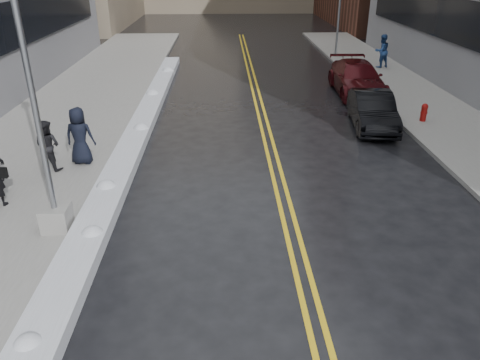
{
  "coord_description": "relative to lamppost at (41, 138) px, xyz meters",
  "views": [
    {
      "loc": [
        0.83,
        -8.08,
        6.22
      ],
      "look_at": [
        1.21,
        2.22,
        1.3
      ],
      "focal_mm": 35.0,
      "sensor_mm": 36.0,
      "label": 1
    }
  ],
  "objects": [
    {
      "name": "ground",
      "position": [
        3.3,
        -2.0,
        -2.53
      ],
      "size": [
        160.0,
        160.0,
        0.0
      ],
      "primitive_type": "plane",
      "color": "black",
      "rests_on": "ground"
    },
    {
      "name": "sidewalk_west",
      "position": [
        -2.45,
        8.0,
        -2.46
      ],
      "size": [
        5.5,
        50.0,
        0.15
      ],
      "primitive_type": "cube",
      "color": "gray",
      "rests_on": "ground"
    },
    {
      "name": "sidewalk_east",
      "position": [
        13.3,
        8.0,
        -2.46
      ],
      "size": [
        4.0,
        50.0,
        0.15
      ],
      "primitive_type": "cube",
      "color": "gray",
      "rests_on": "ground"
    },
    {
      "name": "lane_line_left",
      "position": [
        5.65,
        8.0,
        -2.53
      ],
      "size": [
        0.12,
        50.0,
        0.01
      ],
      "primitive_type": "cube",
      "color": "gold",
      "rests_on": "ground"
    },
    {
      "name": "lane_line_right",
      "position": [
        5.95,
        8.0,
        -2.53
      ],
      "size": [
        0.12,
        50.0,
        0.01
      ],
      "primitive_type": "cube",
      "color": "gold",
      "rests_on": "ground"
    },
    {
      "name": "snow_ridge",
      "position": [
        0.85,
        6.0,
        -2.36
      ],
      "size": [
        0.9,
        30.0,
        0.34
      ],
      "primitive_type": "cube",
      "color": "silver",
      "rests_on": "ground"
    },
    {
      "name": "lamppost",
      "position": [
        0.0,
        0.0,
        0.0
      ],
      "size": [
        0.65,
        0.65,
        7.62
      ],
      "color": "gray",
      "rests_on": "sidewalk_west"
    },
    {
      "name": "fire_hydrant",
      "position": [
        12.3,
        8.0,
        -1.98
      ],
      "size": [
        0.26,
        0.26,
        0.73
      ],
      "color": "maroon",
      "rests_on": "sidewalk_east"
    },
    {
      "name": "traffic_signal",
      "position": [
        11.8,
        22.0,
        0.87
      ],
      "size": [
        0.16,
        0.2,
        6.0
      ],
      "color": "gray",
      "rests_on": "sidewalk_east"
    },
    {
      "name": "pedestrian_b",
      "position": [
        -1.33,
        3.66,
        -1.58
      ],
      "size": [
        0.94,
        0.84,
        1.61
      ],
      "primitive_type": "imported",
      "rotation": [
        0.0,
        0.0,
        2.8
      ],
      "color": "black",
      "rests_on": "sidewalk_west"
    },
    {
      "name": "pedestrian_c",
      "position": [
        -0.46,
        4.12,
        -1.45
      ],
      "size": [
        0.96,
        0.67,
        1.86
      ],
      "primitive_type": "imported",
      "rotation": [
        0.0,
        0.0,
        3.06
      ],
      "color": "black",
      "rests_on": "sidewalk_west"
    },
    {
      "name": "pedestrian_east",
      "position": [
        13.73,
        18.34,
        -1.41
      ],
      "size": [
        1.13,
        1.0,
        1.94
      ],
      "primitive_type": "imported",
      "rotation": [
        0.0,
        0.0,
        3.48
      ],
      "color": "navy",
      "rests_on": "sidewalk_east"
    },
    {
      "name": "car_black",
      "position": [
        10.08,
        7.74,
        -1.83
      ],
      "size": [
        1.98,
        4.42,
        1.41
      ],
      "primitive_type": "imported",
      "rotation": [
        0.0,
        0.0,
        -0.12
      ],
      "color": "black",
      "rests_on": "ground"
    },
    {
      "name": "car_maroon",
      "position": [
        10.8,
        12.86,
        -1.76
      ],
      "size": [
        2.33,
        5.42,
        1.56
      ],
      "primitive_type": "imported",
      "rotation": [
        0.0,
        0.0,
        -0.03
      ],
      "color": "#410A0E",
      "rests_on": "ground"
    }
  ]
}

